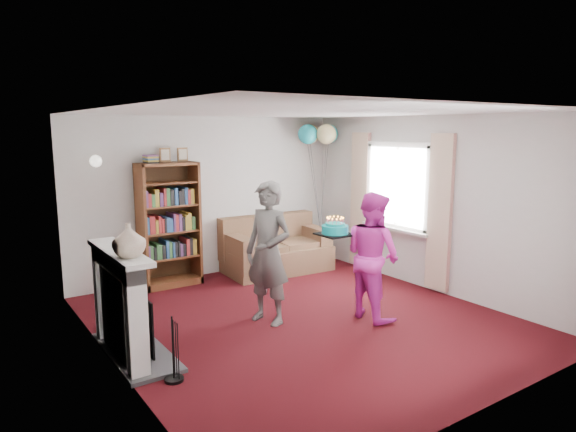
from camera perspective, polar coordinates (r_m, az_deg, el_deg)
ground at (r=6.42m, az=1.64°, el=-11.42°), size 5.00×5.00×0.00m
wall_back at (r=8.22m, az=-8.68°, el=2.15°), size 4.50×0.02×2.50m
wall_left at (r=5.11m, az=-19.25°, el=-2.85°), size 0.02×5.00×2.50m
wall_right at (r=7.62m, az=15.56°, el=1.32°), size 0.02×5.00×2.50m
ceiling at (r=5.99m, az=1.76°, el=11.53°), size 4.50×5.00×0.01m
fireplace at (r=5.53m, az=-17.61°, el=-9.77°), size 0.55×1.80×1.12m
window_bay at (r=7.98m, az=12.00°, el=1.49°), size 0.14×2.02×2.20m
wall_sconce at (r=7.43m, az=-20.59°, el=5.75°), size 0.16×0.23×0.16m
bookcase at (r=7.78m, az=-13.17°, el=-1.03°), size 0.87×0.42×2.04m
sofa at (r=8.46m, az=-1.44°, el=-3.82°), size 1.69×0.90×0.90m
wicker_basket at (r=7.17m, az=-17.31°, el=-8.30°), size 0.37×0.37×0.34m
person_striped at (r=6.11m, az=-2.21°, el=-4.12°), size 0.60×0.73×1.71m
person_magenta at (r=6.36m, az=9.37°, el=-4.35°), size 0.60×0.76×1.56m
birthday_cake at (r=6.28m, az=5.24°, el=-1.52°), size 0.39×0.39×0.22m
balloons at (r=8.79m, az=3.38°, el=9.07°), size 0.77×0.77×1.72m
mantel_vase at (r=5.00m, az=-17.27°, el=-2.59°), size 0.33×0.33×0.32m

